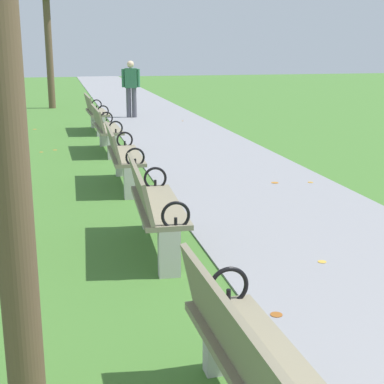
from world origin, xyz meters
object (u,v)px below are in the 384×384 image
at_px(park_bench_4, 122,155).
at_px(park_bench_5, 105,128).
at_px(park_bench_6, 95,112).
at_px(park_bench_2, 254,366).
at_px(pedestrian_walking, 131,86).
at_px(park_bench_3, 153,205).

height_order(park_bench_4, park_bench_5, same).
bearing_deg(park_bench_6, park_bench_2, -90.00).
height_order(park_bench_2, pedestrian_walking, pedestrian_walking).
bearing_deg(park_bench_5, park_bench_4, -90.00).
distance_m(park_bench_4, park_bench_5, 2.92).
distance_m(park_bench_2, park_bench_4, 5.99).
height_order(park_bench_5, pedestrian_walking, pedestrian_walking).
xyz_separation_m(park_bench_4, park_bench_6, (0.00, 5.79, 0.00)).
distance_m(park_bench_2, park_bench_6, 11.78).
bearing_deg(park_bench_6, park_bench_3, -90.00).
xyz_separation_m(park_bench_5, pedestrian_walking, (1.22, 5.42, 0.44)).
bearing_deg(park_bench_2, park_bench_4, 90.00).
height_order(park_bench_2, park_bench_3, same).
xyz_separation_m(park_bench_6, pedestrian_walking, (1.22, 2.56, 0.44)).
xyz_separation_m(park_bench_2, park_bench_4, (-0.00, 5.99, 0.00)).
relative_size(park_bench_4, pedestrian_walking, 0.99).
relative_size(park_bench_2, park_bench_3, 1.00).
relative_size(park_bench_3, park_bench_5, 1.01).
bearing_deg(park_bench_6, park_bench_4, -90.00).
bearing_deg(park_bench_4, park_bench_2, -90.00).
bearing_deg(park_bench_3, park_bench_4, 90.00).
bearing_deg(pedestrian_walking, park_bench_4, -98.33).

